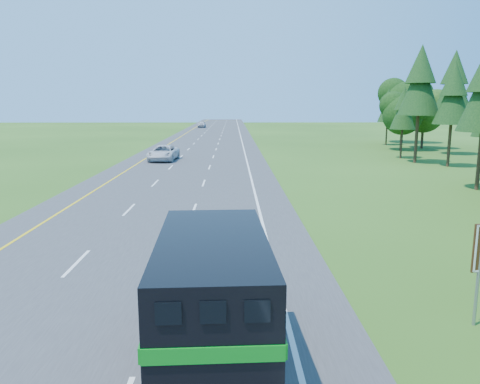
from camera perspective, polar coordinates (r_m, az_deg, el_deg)
The scene contains 5 objects.
road at distance 56.23m, azimuth -5.01°, elevation 4.63°, with size 15.00×260.00×0.04m, color #38383A.
lane_markings at distance 56.23m, azimuth -5.01°, elevation 4.65°, with size 11.15×260.00×0.01m.
horse_truck at distance 10.59m, azimuth -3.30°, elevation -12.43°, with size 2.53×7.25×3.17m.
white_suv at distance 50.08m, azimuth -9.32°, elevation 4.73°, with size 2.63×5.71×1.59m, color silver.
far_car at distance 120.51m, azimuth -4.70°, elevation 8.22°, with size 1.91×4.74×1.61m, color #B4B3BA.
Camera 1 is at (4.03, -5.78, 5.88)m, focal length 35.00 mm.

